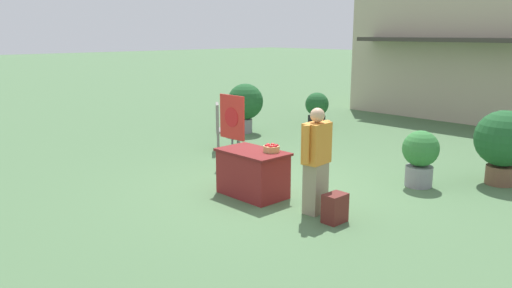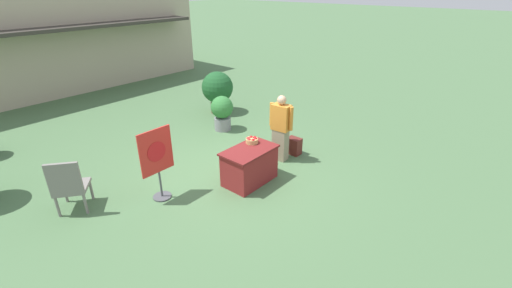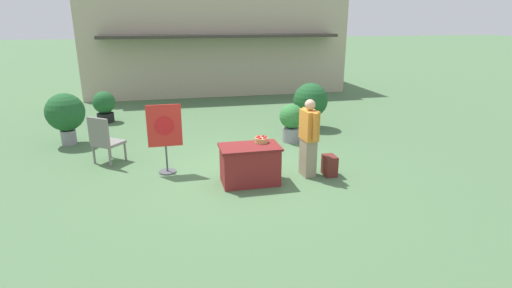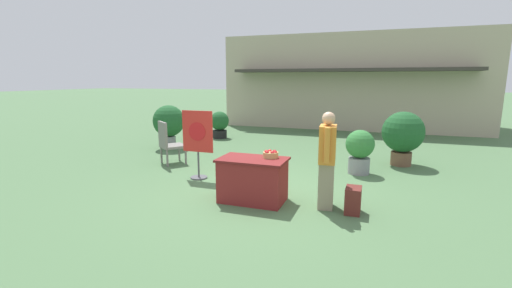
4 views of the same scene
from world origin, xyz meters
TOP-DOWN VIEW (x-y plane):
  - ground_plane at (0.00, 0.00)m, footprint 120.00×120.00m
  - storefront_building at (0.82, 10.70)m, footprint 10.74×5.44m
  - display_table at (0.06, -0.59)m, footprint 1.16×0.71m
  - apple_basket at (0.33, -0.43)m, footprint 0.26×0.26m
  - person_visitor at (1.30, -0.47)m, footprint 0.30×0.61m
  - backpack at (1.75, -0.57)m, footprint 0.24×0.34m
  - poster_board at (-1.51, 0.33)m, footprint 0.70×0.36m
  - patio_chair at (-2.83, 1.19)m, footprint 0.77×0.77m
  - potted_plant_near_left at (2.64, 3.03)m, footprint 0.99×0.99m
  - potted_plant_far_left at (1.70, 1.88)m, footprint 0.63×0.63m
  - potted_plant_far_right at (-3.94, 2.89)m, footprint 0.95×0.95m
  - potted_plant_near_right at (-3.32, 5.12)m, footprint 0.68×0.68m

SIDE VIEW (x-z plane):
  - ground_plane at x=0.00m, z-range 0.00..0.00m
  - backpack at x=1.75m, z-range 0.00..0.42m
  - display_table at x=0.06m, z-range 0.00..0.76m
  - potted_plant_near_right at x=-3.32m, z-range 0.05..1.01m
  - potted_plant_far_left at x=1.70m, z-range 0.06..1.05m
  - patio_chair at x=-2.83m, z-range 0.04..1.11m
  - potted_plant_near_left at x=2.64m, z-range 0.12..1.45m
  - person_visitor at x=1.30m, z-range 0.01..1.60m
  - potted_plant_far_right at x=-3.94m, z-range 0.15..1.48m
  - apple_basket at x=0.33m, z-range 0.76..0.89m
  - poster_board at x=-1.51m, z-range 0.10..1.55m
  - storefront_building at x=0.82m, z-range 0.00..3.95m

